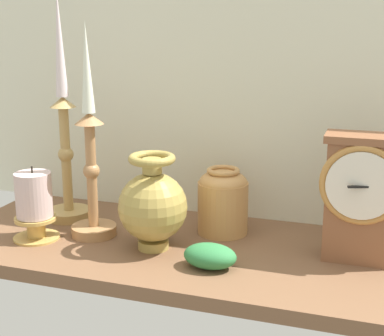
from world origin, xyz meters
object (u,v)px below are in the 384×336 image
(mantel_clock, at_px, (361,196))
(brass_vase_jar, at_px, (223,199))
(candlestick_tall_center, at_px, (91,161))
(brass_vase_bulbous, at_px, (153,205))
(candlestick_tall_left, at_px, (65,140))
(pillar_candle_front, at_px, (34,204))

(mantel_clock, height_order, brass_vase_jar, mantel_clock)
(candlestick_tall_center, distance_m, brass_vase_jar, 0.25)
(candlestick_tall_center, xyz_separation_m, brass_vase_bulbous, (0.13, -0.02, -0.06))
(mantel_clock, relative_size, brass_vase_bulbous, 1.26)
(candlestick_tall_center, bearing_deg, candlestick_tall_left, 143.84)
(mantel_clock, xyz_separation_m, candlestick_tall_center, (-0.46, -0.03, 0.03))
(candlestick_tall_left, bearing_deg, candlestick_tall_center, -36.16)
(candlestick_tall_left, bearing_deg, mantel_clock, -3.24)
(pillar_candle_front, bearing_deg, candlestick_tall_left, 90.17)
(mantel_clock, relative_size, pillar_candle_front, 1.56)
(pillar_candle_front, bearing_deg, brass_vase_jar, 23.71)
(candlestick_tall_center, height_order, brass_vase_bulbous, candlestick_tall_center)
(candlestick_tall_center, relative_size, brass_vase_bulbous, 2.29)
(mantel_clock, xyz_separation_m, candlestick_tall_left, (-0.55, 0.03, 0.05))
(candlestick_tall_left, bearing_deg, brass_vase_jar, 3.91)
(candlestick_tall_left, bearing_deg, pillar_candle_front, -89.83)
(brass_vase_bulbous, relative_size, brass_vase_jar, 1.35)
(candlestick_tall_left, distance_m, candlestick_tall_center, 0.11)
(candlestick_tall_left, relative_size, brass_vase_jar, 3.60)
(candlestick_tall_left, height_order, pillar_candle_front, candlestick_tall_left)
(candlestick_tall_left, xyz_separation_m, brass_vase_jar, (0.31, 0.02, -0.09))
(brass_vase_jar, distance_m, pillar_candle_front, 0.34)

